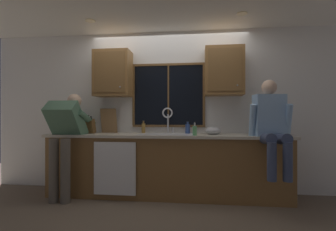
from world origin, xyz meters
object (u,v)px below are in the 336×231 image
Objects in this scene: person_sitting_on_counter at (271,123)px; bottle_green_glass at (188,128)px; soap_dispenser at (195,130)px; mixing_bowl at (213,131)px; person_standing at (66,133)px; knife_block at (90,126)px; bottle_tall_clear at (143,128)px; cutting_board at (109,121)px.

bottle_green_glass is at bearing 158.63° from person_sitting_on_counter.
mixing_bowl is at bearing 42.67° from soap_dispenser.
person_sitting_on_counter is 5.29× the size of mixing_bowl.
person_standing is 1.85m from soap_dispenser.
person_sitting_on_counter is at bearing -21.37° from bottle_green_glass.
bottle_tall_clear is at bearing 12.41° from knife_block.
soap_dispenser is at bearing 175.90° from person_sitting_on_counter.
person_standing is 7.95× the size of bottle_green_glass.
person_standing reaches higher than soap_dispenser.
bottle_tall_clear is (-1.82, 0.48, -0.10)m from person_sitting_on_counter.
bottle_green_glass is at bearing -1.92° from cutting_board.
bottle_tall_clear is (-0.70, 0.04, 0.00)m from bottle_green_glass.
mixing_bowl is at bearing 0.39° from knife_block.
soap_dispenser is at bearing 3.13° from person_standing.
bottle_green_glass is (-1.12, 0.44, -0.11)m from person_sitting_on_counter.
cutting_board is (0.23, 0.18, 0.09)m from knife_block.
person_sitting_on_counter is 6.54× the size of bottle_green_glass.
bottle_tall_clear is at bearing 176.51° from bottle_green_glass.
cutting_board is 2.16× the size of soap_dispenser.
bottle_green_glass reaches higher than soap_dispenser.
person_sitting_on_counter reaches higher than bottle_green_glass.
mixing_bowl is at bearing 9.27° from person_standing.
person_standing reaches higher than bottle_tall_clear.
person_sitting_on_counter reaches higher than mixing_bowl.
mixing_bowl is (2.11, 0.34, 0.02)m from person_standing.
person_standing reaches higher than knife_block.
person_sitting_on_counter reaches higher than cutting_board.
person_sitting_on_counter is 1.01m from soap_dispenser.
person_sitting_on_counter is 2.44m from cutting_board.
person_standing is 8.29× the size of soap_dispenser.
soap_dispenser is (1.39, -0.41, -0.12)m from cutting_board.
cutting_board is at bearing 48.13° from person_standing.
cutting_board is at bearing -179.99° from bottle_tall_clear.
person_standing is 2.13m from mixing_bowl.
bottle_tall_clear is (0.57, 0.00, -0.11)m from cutting_board.
bottle_tall_clear reaches higher than mixing_bowl.
person_sitting_on_counter is at bearing -14.76° from bottle_tall_clear.
knife_block is at bearing 171.92° from soap_dispenser.
soap_dispenser is (1.62, -0.23, -0.04)m from knife_block.
bottle_green_glass is at bearing 162.14° from mixing_bowl.
knife_block is 0.31m from cutting_board.
person_standing is at bearing -179.42° from person_sitting_on_counter.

